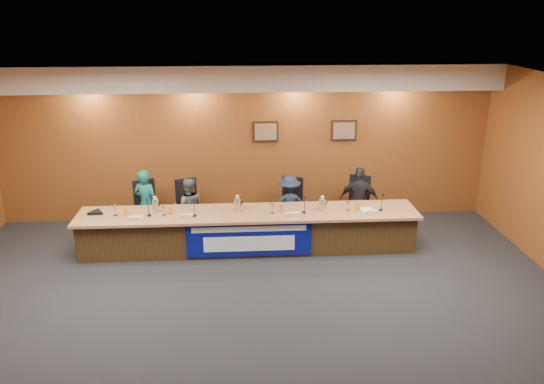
{
  "coord_description": "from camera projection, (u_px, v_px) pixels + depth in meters",
  "views": [
    {
      "loc": [
        -0.15,
        -6.51,
        4.23
      ],
      "look_at": [
        0.45,
        2.67,
        1.01
      ],
      "focal_mm": 35.0,
      "sensor_mm": 36.0,
      "label": 1
    }
  ],
  "objects": [
    {
      "name": "juice_glass_d",
      "position": [
        358.0,
        207.0,
        9.55
      ],
      "size": [
        0.06,
        0.06,
        0.15
      ],
      "primitive_type": "cylinder",
      "color": "orange",
      "rests_on": "dais_top"
    },
    {
      "name": "juice_glass_c",
      "position": [
        281.0,
        208.0,
        9.5
      ],
      "size": [
        0.06,
        0.06,
        0.15
      ],
      "primitive_type": "cylinder",
      "color": "orange",
      "rests_on": "dais_top"
    },
    {
      "name": "banner_text_upper",
      "position": [
        249.0,
        229.0,
        9.2
      ],
      "size": [
        2.0,
        0.01,
        0.1
      ],
      "primitive_type": "cube",
      "color": "silver",
      "rests_on": "banner"
    },
    {
      "name": "microphone_a",
      "position": [
        149.0,
        215.0,
        9.33
      ],
      "size": [
        0.07,
        0.07,
        0.02
      ],
      "primitive_type": "cylinder",
      "color": "black",
      "rests_on": "dais_top"
    },
    {
      "name": "carafe_left",
      "position": [
        156.0,
        206.0,
        9.45
      ],
      "size": [
        0.11,
        0.11,
        0.25
      ],
      "primitive_type": "cylinder",
      "color": "silver",
      "rests_on": "dais_top"
    },
    {
      "name": "dais_top",
      "position": [
        248.0,
        213.0,
        9.51
      ],
      "size": [
        6.1,
        0.95,
        0.05
      ],
      "primitive_type": "cube",
      "color": "#99663F",
      "rests_on": "dais_body"
    },
    {
      "name": "water_glass_a",
      "position": [
        115.0,
        211.0,
        9.31
      ],
      "size": [
        0.08,
        0.08,
        0.18
      ],
      "primitive_type": "cylinder",
      "color": "silver",
      "rests_on": "dais_top"
    },
    {
      "name": "water_glass_c",
      "position": [
        272.0,
        208.0,
        9.43
      ],
      "size": [
        0.08,
        0.08,
        0.18
      ],
      "primitive_type": "cylinder",
      "color": "silver",
      "rests_on": "dais_top"
    },
    {
      "name": "panelist_c",
      "position": [
        289.0,
        205.0,
        10.29
      ],
      "size": [
        0.79,
        0.49,
        1.18
      ],
      "primitive_type": "imported",
      "rotation": [
        0.0,
        0.0,
        3.21
      ],
      "color": "#151D31",
      "rests_on": "floor"
    },
    {
      "name": "banner",
      "position": [
        249.0,
        239.0,
        9.28
      ],
      "size": [
        2.2,
        0.02,
        0.65
      ],
      "primitive_type": "cube",
      "color": "#060D6E",
      "rests_on": "dais_body"
    },
    {
      "name": "speakerphone",
      "position": [
        96.0,
        212.0,
        9.42
      ],
      "size": [
        0.32,
        0.32,
        0.05
      ],
      "primitive_type": "cylinder",
      "color": "black",
      "rests_on": "dais_top"
    },
    {
      "name": "carafe_right",
      "position": [
        322.0,
        205.0,
        9.54
      ],
      "size": [
        0.12,
        0.12,
        0.22
      ],
      "primitive_type": "cylinder",
      "color": "silver",
      "rests_on": "dais_top"
    },
    {
      "name": "nameplate_a",
      "position": [
        134.0,
        218.0,
        9.12
      ],
      "size": [
        0.24,
        0.08,
        0.1
      ],
      "primitive_type": "cube",
      "rotation": [
        0.31,
        0.0,
        0.0
      ],
      "color": "white",
      "rests_on": "dais_top"
    },
    {
      "name": "carafe_mid",
      "position": [
        238.0,
        205.0,
        9.48
      ],
      "size": [
        0.11,
        0.11,
        0.26
      ],
      "primitive_type": "cylinder",
      "color": "silver",
      "rests_on": "dais_top"
    },
    {
      "name": "office_chair_b",
      "position": [
        190.0,
        211.0,
        10.3
      ],
      "size": [
        0.6,
        0.6,
        0.08
      ],
      "primitive_type": "cube",
      "rotation": [
        0.0,
        0.0,
        0.31
      ],
      "color": "black",
      "rests_on": "floor"
    },
    {
      "name": "floor",
      "position": [
        253.0,
        321.0,
        7.54
      ],
      "size": [
        10.0,
        10.0,
        0.0
      ],
      "primitive_type": "plane",
      "color": "black",
      "rests_on": "ground"
    },
    {
      "name": "office_chair_d",
      "position": [
        358.0,
        207.0,
        10.5
      ],
      "size": [
        0.61,
        0.61,
        0.08
      ],
      "primitive_type": "cube",
      "rotation": [
        0.0,
        0.0,
        -0.34
      ],
      "color": "black",
      "rests_on": "floor"
    },
    {
      "name": "microphone_d",
      "position": [
        381.0,
        210.0,
        9.58
      ],
      "size": [
        0.07,
        0.07,
        0.02
      ],
      "primitive_type": "cylinder",
      "color": "black",
      "rests_on": "dais_top"
    },
    {
      "name": "water_glass_b",
      "position": [
        164.0,
        210.0,
        9.33
      ],
      "size": [
        0.08,
        0.08,
        0.18
      ],
      "primitive_type": "cylinder",
      "color": "silver",
      "rests_on": "dais_top"
    },
    {
      "name": "panelist_b",
      "position": [
        189.0,
        208.0,
        10.17
      ],
      "size": [
        0.59,
        0.47,
        1.17
      ],
      "primitive_type": "imported",
      "rotation": [
        0.0,
        0.0,
        3.18
      ],
      "color": "#4F4F54",
      "rests_on": "floor"
    },
    {
      "name": "water_glass_d",
      "position": [
        348.0,
        206.0,
        9.56
      ],
      "size": [
        0.08,
        0.08,
        0.18
      ],
      "primitive_type": "cylinder",
      "color": "silver",
      "rests_on": "dais_top"
    },
    {
      "name": "nameplate_c",
      "position": [
        293.0,
        214.0,
        9.29
      ],
      "size": [
        0.24,
        0.08,
        0.1
      ],
      "primitive_type": "cube",
      "rotation": [
        0.31,
        0.0,
        0.0
      ],
      "color": "white",
      "rests_on": "dais_top"
    },
    {
      "name": "office_chair_c",
      "position": [
        289.0,
        209.0,
        10.42
      ],
      "size": [
        0.64,
        0.64,
        0.08
      ],
      "primitive_type": "cube",
      "rotation": [
        0.0,
        0.0,
        -0.43
      ],
      "color": "black",
      "rests_on": "floor"
    },
    {
      "name": "wall_photo_left",
      "position": [
        266.0,
        132.0,
        10.69
      ],
      "size": [
        0.52,
        0.04,
        0.42
      ],
      "primitive_type": "cube",
      "color": "black",
      "rests_on": "wall_back"
    },
    {
      "name": "banner_text_lower",
      "position": [
        249.0,
        244.0,
        9.3
      ],
      "size": [
        1.6,
        0.01,
        0.28
      ],
      "primitive_type": "cube",
      "color": "silver",
      "rests_on": "banner"
    },
    {
      "name": "panelist_d",
      "position": [
        359.0,
        200.0,
        10.35
      ],
      "size": [
        0.83,
        0.54,
        1.32
      ],
      "primitive_type": "imported",
      "rotation": [
        0.0,
        0.0,
        2.84
      ],
      "color": "black",
      "rests_on": "floor"
    },
    {
      "name": "juice_glass_b",
      "position": [
        170.0,
        210.0,
        9.38
      ],
      "size": [
        0.06,
        0.06,
        0.15
      ],
      "primitive_type": "cylinder",
      "color": "orange",
      "rests_on": "dais_top"
    },
    {
      "name": "soffit",
      "position": [
        245.0,
        78.0,
        10.1
      ],
      "size": [
        10.0,
        0.5,
        0.5
      ],
      "primitive_type": "cube",
      "color": "beige",
      "rests_on": "wall_back"
    },
    {
      "name": "panelist_a",
      "position": [
        146.0,
        204.0,
        10.09
      ],
      "size": [
        0.58,
        0.49,
        1.36
      ],
      "primitive_type": "imported",
      "rotation": [
        0.0,
        0.0,
        2.75
      ],
      "color": "#12534B",
      "rests_on": "floor"
    },
    {
      "name": "ceiling",
      "position": [
        250.0,
        96.0,
        6.48
      ],
      "size": [
        10.0,
        8.0,
        0.04
      ],
      "primitive_type": "cube",
      "color": "silver",
      "rests_on": "wall_back"
    },
    {
      "name": "juice_glass_a",
      "position": [
        126.0,
        212.0,
        9.31
      ],
      "size": [
        0.06,
        0.06,
        0.15
      ],
      "primitive_type": "cylinder",
      "color": "orange",
      "rests_on": "dais_top"
    },
    {
      "name": "microphone_c",
      "position": [
        304.0,
        212.0,
        9.47
      ],
      "size": [
        0.07,
        0.07,
        0.02
      ],
      "primitive_type": "cylinder",
      "color": "black",
      "rests_on": "dais_top"
    },
    {
      "name": "wall_back",
      "position": [
        246.0,
        144.0,
        10.78
      ],
      "size": [
        10.0,
        0.04,
        3.2
      ],
      "primitive_type": "cube",
      "color": "brown",
      "rests_on": "floor"
    },
    {
      "name": "wall_photo_right",
      "position": [
        344.0,
        130.0,
        10.79
      ],
      "size": [
        0.52,
        0.04,
        0.42
      ],
      "primitive_type": "cube",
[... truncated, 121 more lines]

